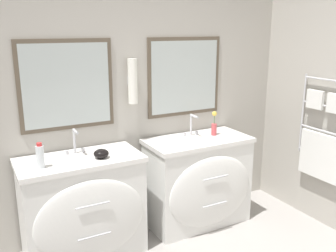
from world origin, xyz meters
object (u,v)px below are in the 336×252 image
object	(u,v)px
toiletry_bottle	(40,156)
flower_vase	(214,125)
vanity_left	(84,208)
amenity_bowl	(101,154)
vanity_right	(199,182)

from	to	relation	value
toiletry_bottle	flower_vase	xyz separation A→B (m)	(1.68, 0.11, 0.01)
vanity_left	amenity_bowl	distance (m)	0.50
vanity_left	flower_vase	bearing A→B (deg)	2.62
toiletry_bottle	flower_vase	world-z (taller)	flower_vase
vanity_left	amenity_bowl	world-z (taller)	amenity_bowl
amenity_bowl	flower_vase	distance (m)	1.21
vanity_left	amenity_bowl	size ratio (longest dim) A/B	8.12
vanity_left	toiletry_bottle	xyz separation A→B (m)	(-0.32, -0.05, 0.53)
toiletry_bottle	amenity_bowl	xyz separation A→B (m)	(0.48, -0.00, -0.06)
toiletry_bottle	flower_vase	bearing A→B (deg)	3.88
vanity_right	amenity_bowl	distance (m)	1.11
vanity_right	flower_vase	xyz separation A→B (m)	(0.20, 0.06, 0.53)
vanity_left	toiletry_bottle	size ratio (longest dim) A/B	5.07
vanity_right	amenity_bowl	world-z (taller)	amenity_bowl
vanity_right	vanity_left	bearing A→B (deg)	180.00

